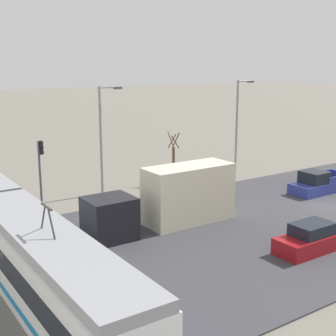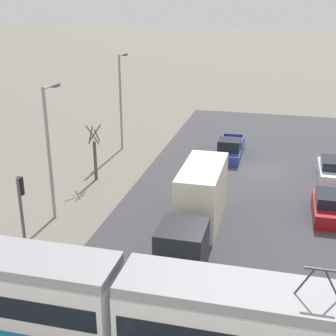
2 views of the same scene
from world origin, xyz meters
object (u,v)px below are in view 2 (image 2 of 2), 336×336
at_px(pickup_truck, 230,150).
at_px(sedan_car_0, 328,207).
at_px(sedan_car_1, 331,170).
at_px(street_lamp_near_crossing, 50,145).
at_px(box_truck, 198,206).
at_px(street_lamp_mid_block, 121,96).
at_px(light_rail_tram, 119,307).
at_px(street_tree, 95,155).
at_px(traffic_light_pole, 22,208).

xyz_separation_m(pickup_truck, sedan_car_0, (-7.38, 9.95, -0.02)).
relative_size(sedan_car_1, street_lamp_near_crossing, 0.55).
xyz_separation_m(box_truck, street_lamp_near_crossing, (9.15, 0.03, 3.03)).
bearing_deg(street_lamp_mid_block, light_rail_tram, 108.96).
bearing_deg(street_tree, traffic_light_pole, 94.73).
height_order(light_rail_tram, box_truck, light_rail_tram).
height_order(light_rail_tram, sedan_car_1, light_rail_tram).
relative_size(box_truck, street_lamp_near_crossing, 1.19).
height_order(light_rail_tram, pickup_truck, light_rail_tram).
height_order(pickup_truck, street_lamp_mid_block, street_lamp_mid_block).
bearing_deg(street_lamp_near_crossing, street_lamp_mid_block, -88.07).
bearing_deg(street_tree, street_lamp_mid_block, -85.92).
relative_size(light_rail_tram, sedan_car_0, 6.65).
distance_m(pickup_truck, street_lamp_mid_block, 10.70).
relative_size(street_tree, street_lamp_near_crossing, 0.52).
bearing_deg(sedan_car_0, sedan_car_1, 84.13).
height_order(pickup_truck, street_lamp_near_crossing, street_lamp_near_crossing).
height_order(sedan_car_0, sedan_car_1, sedan_car_0).
bearing_deg(sedan_car_1, street_tree, 14.27).
bearing_deg(light_rail_tram, box_truck, -97.43).
relative_size(sedan_car_0, street_tree, 1.00).
relative_size(traffic_light_pole, street_tree, 1.11).
relative_size(sedan_car_1, street_tree, 1.06).
height_order(box_truck, street_lamp_near_crossing, street_lamp_near_crossing).
height_order(sedan_car_1, street_tree, street_tree).
height_order(traffic_light_pole, street_lamp_mid_block, street_lamp_mid_block).
height_order(sedan_car_1, street_lamp_near_crossing, street_lamp_near_crossing).
bearing_deg(traffic_light_pole, street_lamp_near_crossing, -78.84).
distance_m(sedan_car_0, traffic_light_pole, 18.45).
bearing_deg(street_tree, pickup_truck, -141.37).
distance_m(street_lamp_near_crossing, street_lamp_mid_block, 14.33).
xyz_separation_m(box_truck, sedan_car_0, (-7.62, -3.99, -1.04)).
bearing_deg(street_lamp_mid_block, pickup_truck, 177.95).
bearing_deg(light_rail_tram, street_lamp_near_crossing, -51.70).
distance_m(light_rail_tram, street_lamp_mid_block, 25.84).
bearing_deg(sedan_car_0, street_tree, 171.47).
bearing_deg(light_rail_tram, sedan_car_0, -122.59).
bearing_deg(box_truck, light_rail_tram, 82.57).
relative_size(sedan_car_0, sedan_car_1, 0.95).
distance_m(sedan_car_0, sedan_car_1, 6.97).
bearing_deg(pickup_truck, sedan_car_1, 159.53).
relative_size(box_truck, street_lamp_mid_block, 1.17).
distance_m(street_tree, street_lamp_mid_block, 8.34).
xyz_separation_m(light_rail_tram, pickup_truck, (-1.54, -23.90, -1.00)).
relative_size(light_rail_tram, traffic_light_pole, 6.01).
distance_m(traffic_light_pole, street_tree, 11.97).
xyz_separation_m(box_truck, sedan_car_1, (-8.33, -10.92, -1.05)).
height_order(pickup_truck, sedan_car_0, pickup_truck).
distance_m(sedan_car_0, street_lamp_mid_block, 20.52).
bearing_deg(street_lamp_near_crossing, street_tree, -90.65).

